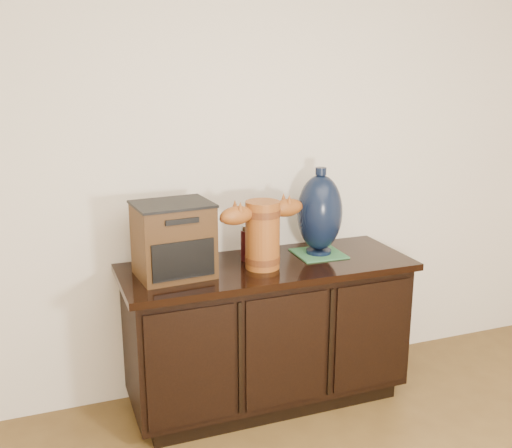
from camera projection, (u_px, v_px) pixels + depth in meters
name	position (u px, v px, depth m)	size (l,w,h in m)	color
sideboard	(267.00, 332.00, 3.08)	(1.46, 0.56, 0.75)	black
terracotta_vessel	(263.00, 231.00, 2.88)	(0.47, 0.20, 0.33)	#9C521C
tv_radio	(174.00, 240.00, 2.78)	(0.37, 0.31, 0.35)	#39220E
green_mat	(319.00, 253.00, 3.13)	(0.24, 0.24, 0.01)	#337143
lamp_base	(320.00, 213.00, 3.08)	(0.24, 0.24, 0.45)	black
spray_can	(247.00, 243.00, 3.02)	(0.06, 0.06, 0.18)	#590F11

